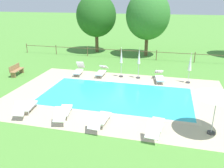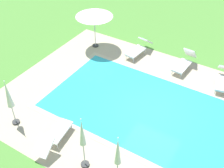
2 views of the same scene
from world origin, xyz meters
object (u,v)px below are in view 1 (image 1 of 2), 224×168
(patio_umbrella_closed_row_mid_west, at_px, (121,58))
(sun_lounger_south_near_corner, at_px, (100,119))
(patio_umbrella_closed_row_west, at_px, (139,59))
(sun_lounger_north_mid, at_px, (156,126))
(sun_lounger_south_far, at_px, (79,70))
(patio_umbrella_closed_row_mid_east, at_px, (190,64))
(tree_far_west, at_px, (96,16))
(sun_lounger_north_near_steps, at_px, (160,77))
(patio_umbrella_open_foreground, at_px, (218,93))
(sun_lounger_north_end, at_px, (63,112))
(wooden_bench_lawn_side, at_px, (16,70))
(tree_centre, at_px, (148,15))
(sun_lounger_south_mid, at_px, (26,107))
(sun_lounger_north_far, at_px, (102,71))

(patio_umbrella_closed_row_mid_west, bearing_deg, sun_lounger_south_near_corner, -85.86)
(patio_umbrella_closed_row_west, bearing_deg, sun_lounger_north_mid, -76.38)
(sun_lounger_south_far, height_order, patio_umbrella_closed_row_mid_east, patio_umbrella_closed_row_mid_east)
(sun_lounger_south_near_corner, distance_m, tree_far_west, 17.30)
(sun_lounger_north_near_steps, bearing_deg, patio_umbrella_open_foreground, -68.00)
(sun_lounger_north_end, xyz_separation_m, wooden_bench_lawn_side, (-6.84, 5.76, 0.09))
(sun_lounger_south_far, distance_m, tree_centre, 10.02)
(sun_lounger_south_near_corner, distance_m, sun_lounger_south_far, 8.60)
(patio_umbrella_closed_row_west, xyz_separation_m, wooden_bench_lawn_side, (-9.78, -1.64, -1.09))
(sun_lounger_south_mid, distance_m, patio_umbrella_closed_row_mid_west, 8.38)
(patio_umbrella_closed_row_mid_east, bearing_deg, sun_lounger_south_near_corner, -121.33)
(patio_umbrella_closed_row_mid_west, height_order, patio_umbrella_closed_row_mid_east, patio_umbrella_closed_row_mid_west)
(tree_far_west, bearing_deg, patio_umbrella_open_foreground, -56.03)
(sun_lounger_north_near_steps, distance_m, patio_umbrella_open_foreground, 7.58)
(sun_lounger_north_far, distance_m, tree_far_west, 9.65)
(sun_lounger_north_near_steps, xyz_separation_m, patio_umbrella_closed_row_mid_west, (-3.04, 0.29, 1.15))
(sun_lounger_north_mid, distance_m, patio_umbrella_closed_row_mid_west, 8.46)
(sun_lounger_south_far, relative_size, wooden_bench_lawn_side, 1.27)
(sun_lounger_north_end, bearing_deg, patio_umbrella_open_foreground, 2.11)
(sun_lounger_south_near_corner, relative_size, patio_umbrella_closed_row_mid_west, 0.80)
(sun_lounger_north_mid, relative_size, patio_umbrella_open_foreground, 0.89)
(patio_umbrella_closed_row_mid_east, xyz_separation_m, tree_far_west, (-9.78, 8.55, 2.63))
(sun_lounger_south_near_corner, relative_size, sun_lounger_south_mid, 0.96)
(patio_umbrella_closed_row_west, bearing_deg, patio_umbrella_closed_row_mid_west, 179.75)
(tree_far_west, bearing_deg, sun_lounger_south_mid, -86.98)
(sun_lounger_north_mid, distance_m, sun_lounger_south_mid, 7.06)
(sun_lounger_south_mid, height_order, tree_far_west, tree_far_west)
(patio_umbrella_closed_row_mid_east, distance_m, wooden_bench_lawn_side, 13.66)
(sun_lounger_south_near_corner, xyz_separation_m, patio_umbrella_open_foreground, (5.25, 0.59, 1.68))
(wooden_bench_lawn_side, xyz_separation_m, tree_centre, (9.54, 9.46, 3.78))
(sun_lounger_north_mid, height_order, patio_umbrella_closed_row_west, patio_umbrella_closed_row_west)
(tree_far_west, bearing_deg, sun_lounger_north_end, -78.94)
(sun_lounger_south_near_corner, xyz_separation_m, patio_umbrella_closed_row_west, (0.83, 7.72, 1.16))
(sun_lounger_south_mid, height_order, tree_centre, tree_centre)
(sun_lounger_north_mid, distance_m, sun_lounger_south_far, 10.16)
(sun_lounger_north_end, relative_size, tree_far_west, 0.32)
(patio_umbrella_closed_row_west, bearing_deg, patio_umbrella_closed_row_mid_east, -2.82)
(tree_centre, bearing_deg, patio_umbrella_open_foreground, -72.67)
(sun_lounger_north_far, relative_size, sun_lounger_south_far, 1.06)
(patio_umbrella_closed_row_mid_east, bearing_deg, sun_lounger_north_mid, -104.09)
(sun_lounger_north_end, bearing_deg, tree_far_west, 101.06)
(sun_lounger_north_far, distance_m, patio_umbrella_open_foreground, 10.43)
(sun_lounger_north_mid, bearing_deg, sun_lounger_north_end, 176.22)
(sun_lounger_north_end, bearing_deg, patio_umbrella_closed_row_west, 68.37)
(sun_lounger_south_far, relative_size, patio_umbrella_closed_row_west, 0.80)
(sun_lounger_north_far, relative_size, patio_umbrella_open_foreground, 0.89)
(sun_lounger_north_mid, xyz_separation_m, tree_far_west, (-7.89, 16.08, 3.72))
(sun_lounger_north_mid, relative_size, tree_far_west, 0.32)
(patio_umbrella_open_foreground, distance_m, tree_far_west, 18.79)
(sun_lounger_north_end, relative_size, sun_lounger_south_far, 1.05)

